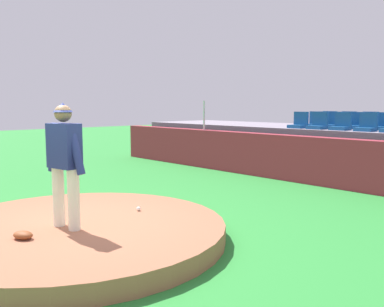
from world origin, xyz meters
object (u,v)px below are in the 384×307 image
object	(u,v)px
baseball	(138,209)
stadium_chair_10	(328,122)
pitcher	(65,156)
stadium_chair_11	(347,122)
stadium_chair_12	(369,123)
stadium_chair_6	(334,123)
fielding_glove	(23,235)
stadium_chair_2	(341,125)
stadium_chair_1	(318,124)
stadium_chair_7	(357,124)
stadium_chair_8	(380,124)
stadium_chair_3	(367,125)
stadium_chair_5	(315,122)
stadium_chair_0	(299,123)

from	to	relation	value
baseball	stadium_chair_10	bearing A→B (deg)	99.07
pitcher	stadium_chair_11	bearing A→B (deg)	84.38
pitcher	stadium_chair_12	xyz separation A→B (m)	(-0.12, 10.12, 0.20)
stadium_chair_6	stadium_chair_10	size ratio (longest dim) A/B	1.00
fielding_glove	stadium_chair_11	world-z (taller)	stadium_chair_11
baseball	stadium_chair_2	bearing A→B (deg)	90.15
fielding_glove	stadium_chair_1	distance (m)	9.17
pitcher	stadium_chair_7	world-z (taller)	pitcher
stadium_chair_8	stadium_chair_6	bearing A→B (deg)	-0.42
baseball	stadium_chair_7	world-z (taller)	stadium_chair_7
fielding_glove	stadium_chair_8	world-z (taller)	stadium_chair_8
pitcher	stadium_chair_6	distance (m)	9.29
fielding_glove	stadium_chair_12	xyz separation A→B (m)	(-0.22, 10.80, 1.22)
stadium_chair_3	stadium_chair_7	size ratio (longest dim) A/B	1.00
stadium_chair_5	stadium_chair_10	bearing A→B (deg)	-89.29
fielding_glove	stadium_chair_11	size ratio (longest dim) A/B	0.60
stadium_chair_2	stadium_chair_6	world-z (taller)	same
stadium_chair_11	stadium_chair_3	bearing A→B (deg)	129.91
stadium_chair_0	stadium_chair_12	world-z (taller)	same
stadium_chair_11	stadium_chair_1	bearing A→B (deg)	89.48
stadium_chair_3	stadium_chair_12	world-z (taller)	same
stadium_chair_1	stadium_chair_3	size ratio (longest dim) A/B	1.00
stadium_chair_6	stadium_chair_0	bearing A→B (deg)	50.78
stadium_chair_6	stadium_chair_10	distance (m)	1.07
stadium_chair_2	stadium_chair_12	size ratio (longest dim) A/B	1.00
stadium_chair_0	stadium_chair_6	distance (m)	1.10
stadium_chair_6	baseball	bearing A→B (deg)	95.20
fielding_glove	stadium_chair_5	bearing A→B (deg)	76.26
fielding_glove	stadium_chair_8	xyz separation A→B (m)	(0.51, 9.92, 1.22)
stadium_chair_1	stadium_chair_12	world-z (taller)	same
stadium_chair_5	stadium_chair_10	world-z (taller)	same
pitcher	stadium_chair_8	size ratio (longest dim) A/B	3.71
stadium_chair_1	stadium_chair_12	distance (m)	1.90
stadium_chair_8	stadium_chair_5	bearing A→B (deg)	-0.11
pitcher	stadium_chair_0	bearing A→B (deg)	90.01
stadium_chair_3	stadium_chair_7	world-z (taller)	same
stadium_chair_7	fielding_glove	bearing A→B (deg)	91.11
fielding_glove	stadium_chair_7	size ratio (longest dim) A/B	0.60
stadium_chair_10	stadium_chair_6	bearing A→B (deg)	128.91
pitcher	stadium_chair_10	bearing A→B (deg)	88.20
stadium_chair_0	stadium_chair_3	distance (m)	2.12
stadium_chair_2	stadium_chair_11	distance (m)	1.84
stadium_chair_6	stadium_chair_11	distance (m)	0.84
pitcher	stadium_chair_2	xyz separation A→B (m)	(-0.12, 8.38, 0.20)
stadium_chair_8	stadium_chair_11	distance (m)	1.65
fielding_glove	stadium_chair_12	distance (m)	10.87
stadium_chair_3	stadium_chair_10	size ratio (longest dim) A/B	1.00
pitcher	stadium_chair_10	size ratio (longest dim) A/B	3.71
fielding_glove	stadium_chair_0	distance (m)	9.30
stadium_chair_7	baseball	bearing A→B (deg)	89.99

